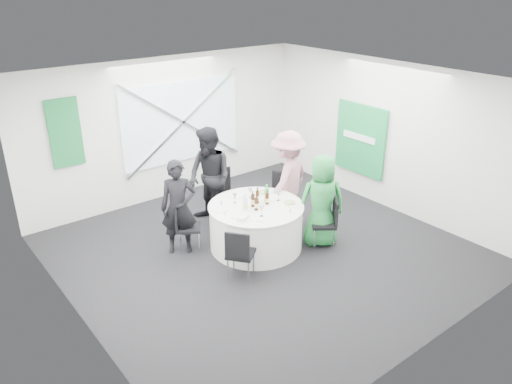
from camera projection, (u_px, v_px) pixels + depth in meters
floor at (263, 251)px, 8.23m from camera, size 6.00×6.00×0.00m
ceiling at (265, 81)px, 7.11m from camera, size 6.00×6.00×0.00m
wall_back at (168, 129)px, 9.83m from camera, size 6.00×0.00×6.00m
wall_front at (435, 250)px, 5.51m from camera, size 6.00×0.00×6.00m
wall_left at (70, 229)px, 5.97m from camera, size 0.00×6.00×6.00m
wall_right at (388, 136)px, 9.37m from camera, size 0.00×6.00×6.00m
window_panel at (182, 122)px, 9.93m from camera, size 2.60×0.03×1.60m
window_brace_a at (183, 122)px, 9.90m from camera, size 2.63×0.05×1.84m
window_brace_b at (183, 122)px, 9.90m from camera, size 2.63×0.05×1.84m
green_banner at (65, 133)px, 8.54m from camera, size 0.55×0.04×1.20m
green_sign at (360, 139)px, 9.85m from camera, size 0.05×1.20×1.40m
banquet_table at (256, 226)px, 8.22m from camera, size 1.56×1.56×0.76m
chair_back at (223, 191)px, 9.09m from camera, size 0.49×0.50×0.97m
chair_back_left at (184, 223)px, 8.09m from camera, size 0.53×0.53×0.84m
chair_back_right at (280, 194)px, 9.05m from camera, size 0.57×0.57×0.93m
chair_front_right at (328, 219)px, 8.20m from camera, size 0.54×0.54×0.85m
chair_front_left at (239, 252)px, 7.26m from camera, size 0.54×0.54×0.85m
person_man_back_left at (179, 207)px, 7.95m from camera, size 0.68×0.62×1.57m
person_man_back at (210, 178)px, 8.79m from camera, size 0.57×0.92×1.80m
person_woman_pink at (288, 179)px, 8.85m from camera, size 1.23×0.87×1.73m
person_woman_green at (322, 201)px, 8.17m from camera, size 0.92×0.83×1.57m
plate_back at (236, 195)px, 8.43m from camera, size 0.27×0.27×0.01m
plate_back_left at (220, 209)px, 7.94m from camera, size 0.28×0.28×0.01m
plate_back_right at (264, 193)px, 8.50m from camera, size 0.27×0.27×0.04m
plate_front_right at (289, 203)px, 8.12m from camera, size 0.28×0.28×0.04m
plate_front_left at (244, 219)px, 7.62m from camera, size 0.25×0.25×0.01m
napkin at (243, 218)px, 7.59m from camera, size 0.22×0.20×0.05m
beer_bottle_a at (253, 201)px, 8.00m from camera, size 0.06×0.06×0.27m
beer_bottle_b at (257, 197)px, 8.12m from camera, size 0.06×0.06×0.28m
beer_bottle_c at (267, 199)px, 8.08m from camera, size 0.06×0.06×0.25m
beer_bottle_d at (256, 204)px, 7.87m from camera, size 0.06×0.06×0.27m
green_water_bottle at (267, 195)px, 8.18m from camera, size 0.08×0.08×0.30m
clear_water_bottle at (245, 204)px, 7.88m from camera, size 0.08×0.08×0.28m
wine_glass_a at (250, 191)px, 8.32m from camera, size 0.07×0.07×0.17m
wine_glass_b at (278, 194)px, 8.20m from camera, size 0.07×0.07×0.17m
wine_glass_c at (262, 209)px, 7.67m from camera, size 0.07×0.07×0.17m
wine_glass_d at (235, 196)px, 8.12m from camera, size 0.07×0.07×0.17m
fork_a at (236, 219)px, 7.63m from camera, size 0.10×0.13×0.01m
knife_a at (260, 222)px, 7.55m from camera, size 0.11×0.12×0.01m
fork_b at (290, 211)px, 7.89m from camera, size 0.11×0.12×0.01m
knife_b at (290, 202)px, 8.18m from camera, size 0.11×0.12×0.01m
fork_c at (221, 203)px, 8.16m from camera, size 0.09×0.14×0.01m
knife_c at (225, 214)px, 7.80m from camera, size 0.08×0.14×0.01m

